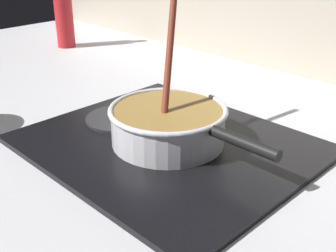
{
  "coord_description": "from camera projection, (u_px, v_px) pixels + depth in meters",
  "views": [
    {
      "loc": [
        0.69,
        -0.4,
        0.42
      ],
      "look_at": [
        0.12,
        0.17,
        0.05
      ],
      "focal_mm": 46.57,
      "sensor_mm": 36.0,
      "label": 1
    }
  ],
  "objects": [
    {
      "name": "hob_plate",
      "position": [
        168.0,
        144.0,
        0.91
      ],
      "size": [
        0.56,
        0.48,
        0.01
      ],
      "primitive_type": "cube",
      "color": "black",
      "rests_on": "ground"
    },
    {
      "name": "spare_burner",
      "position": [
        119.0,
        118.0,
        1.01
      ],
      "size": [
        0.15,
        0.15,
        0.01
      ],
      "primitive_type": "cylinder",
      "color": "#262628",
      "rests_on": "hob_plate"
    },
    {
      "name": "sauce_bottle",
      "position": [
        64.0,
        13.0,
        1.6
      ],
      "size": [
        0.07,
        0.07,
        0.29
      ],
      "color": "red",
      "rests_on": "ground"
    },
    {
      "name": "cooking_pan",
      "position": [
        169.0,
        124.0,
        0.89
      ],
      "size": [
        0.38,
        0.24,
        0.31
      ],
      "color": "silver",
      "rests_on": "hob_plate"
    },
    {
      "name": "ground",
      "position": [
        69.0,
        164.0,
        0.89
      ],
      "size": [
        2.4,
        1.6,
        0.04
      ],
      "primitive_type": "cube",
      "color": "#B7B7BC"
    },
    {
      "name": "burner_ring",
      "position": [
        168.0,
        140.0,
        0.9
      ],
      "size": [
        0.21,
        0.21,
        0.01
      ],
      "primitive_type": "torus",
      "color": "#592D0C",
      "rests_on": "hob_plate"
    }
  ]
}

